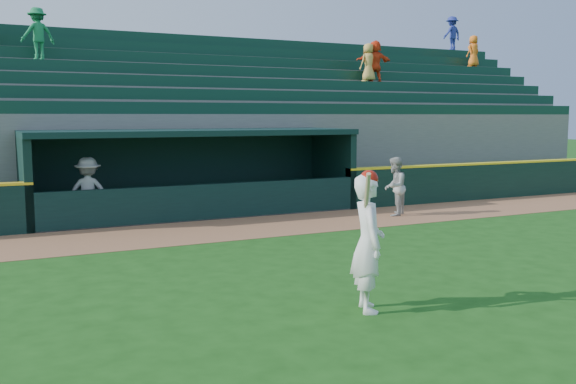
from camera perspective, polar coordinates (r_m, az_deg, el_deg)
name	(u,v)px	position (r m, az deg, el deg)	size (l,w,h in m)	color
ground	(326,271)	(12.02, 3.41, -6.98)	(120.00, 120.00, 0.00)	#184912
warning_track	(230,229)	(16.36, -5.13, -3.28)	(40.00, 3.00, 0.01)	#955F3B
field_wall_right	(532,179)	(24.68, 20.87, 1.10)	(15.50, 0.30, 1.20)	black
wall_stripe_right	(533,161)	(24.63, 20.93, 2.56)	(15.50, 0.32, 0.06)	yellow
dugout_player_front	(395,187)	(18.59, 9.47, 0.48)	(0.82, 0.64, 1.69)	#A9AAA4
dugout_player_inside	(88,192)	(17.48, -17.32, 0.04)	(1.16, 0.66, 1.79)	#9E9E99
dugout	(192,167)	(19.10, -8.55, 2.21)	(9.40, 2.80, 2.46)	#62635E
stands	(151,129)	(23.43, -12.05, 5.54)	(34.50, 6.25, 7.58)	slate
batter_at_plate	(368,241)	(9.46, 7.12, -4.37)	(0.70, 0.88, 2.10)	white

